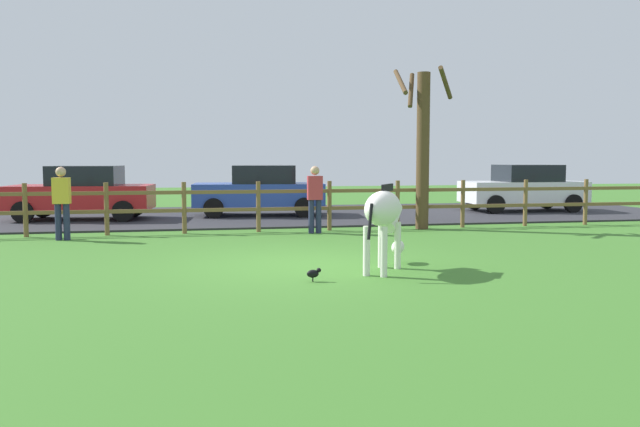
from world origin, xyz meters
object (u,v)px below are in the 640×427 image
Objects in this scene: zebra at (384,214)px; parked_car_red at (82,192)px; parked_car_white at (524,188)px; bare_tree at (422,145)px; visitor_left_of_tree at (315,196)px; visitor_right_of_tree at (62,200)px; parked_car_blue at (260,190)px; crow_on_grass at (314,273)px.

zebra is 0.41× the size of parked_car_red.
bare_tree is at bearing -141.32° from parked_car_white.
zebra is 1.03× the size of visitor_left_of_tree.
visitor_left_of_tree is at bearing 91.28° from zebra.
visitor_right_of_tree is at bearing -161.00° from parked_car_white.
zebra is 7.85m from visitor_right_of_tree.
parked_car_blue and parked_car_white have the same top height.
bare_tree reaches higher than zebra.
visitor_right_of_tree reaches higher than parked_car_white.
crow_on_grass is 0.13× the size of visitor_left_of_tree.
parked_car_red is at bearing 145.22° from visitor_left_of_tree.
bare_tree is at bearing -48.10° from parked_car_blue.
parked_car_white reaches higher than crow_on_grass.
visitor_left_of_tree is (-2.89, -0.41, -1.27)m from bare_tree.
visitor_right_of_tree is at bearing -175.73° from bare_tree.
parked_car_blue is at bearing 100.73° from visitor_left_of_tree.
visitor_left_of_tree is (-0.12, 5.41, -0.02)m from zebra.
parked_car_blue is 2.53× the size of visitor_left_of_tree.
visitor_right_of_tree is (-8.68, -0.65, -1.27)m from bare_tree.
parked_car_white is 2.47× the size of visitor_right_of_tree.
bare_tree reaches higher than parked_car_red.
zebra is 1.64m from crow_on_grass.
crow_on_grass is (-4.05, -6.47, -2.05)m from bare_tree.
visitor_left_of_tree is (1.16, 6.06, 0.78)m from crow_on_grass.
parked_car_red is (-8.97, 3.81, -1.34)m from bare_tree.
bare_tree is at bearing 8.01° from visitor_left_of_tree.
visitor_right_of_tree is (-4.63, 5.82, 0.78)m from crow_on_grass.
visitor_left_of_tree is 5.79m from visitor_right_of_tree.
crow_on_grass is at bearing -122.06° from bare_tree.
parked_car_blue is (5.21, 0.38, 0.00)m from parked_car_red.
zebra is 0.41× the size of parked_car_blue.
parked_car_red is (-4.92, 10.28, 0.72)m from crow_on_grass.
parked_car_blue is at bearing 179.45° from parked_car_white.
zebra is at bearing -57.24° from parked_car_red.
visitor_right_of_tree is (-13.81, -4.75, 0.06)m from parked_car_white.
bare_tree is 8.80m from visitor_right_of_tree.
bare_tree is 5.79m from parked_car_blue.
parked_car_red is at bearing 122.76° from zebra.
bare_tree is 1.00× the size of parked_car_red.
parked_car_blue is at bearing 4.15° from parked_car_red.
bare_tree is 9.84m from parked_car_red.
zebra is at bearing -115.45° from bare_tree.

